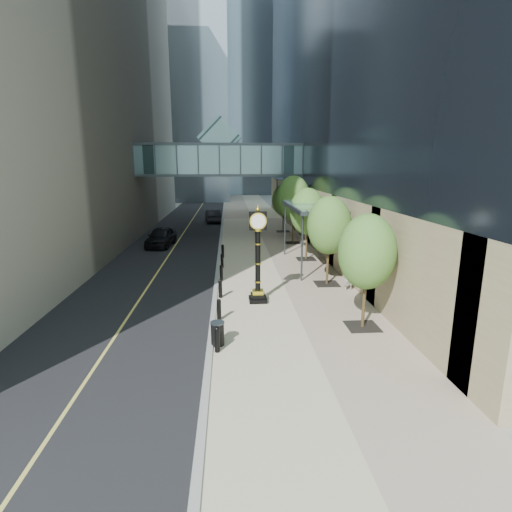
# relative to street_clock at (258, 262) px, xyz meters

# --- Properties ---
(ground) EXTENTS (320.00, 320.00, 0.00)m
(ground) POSITION_rel_street_clock_xyz_m (0.75, -6.66, -2.18)
(ground) COLOR gray
(ground) RESTS_ON ground
(road) EXTENTS (8.00, 180.00, 0.02)m
(road) POSITION_rel_street_clock_xyz_m (-6.25, 33.34, -2.17)
(road) COLOR black
(road) RESTS_ON ground
(sidewalk) EXTENTS (8.00, 180.00, 0.06)m
(sidewalk) POSITION_rel_street_clock_xyz_m (1.75, 33.34, -2.15)
(sidewalk) COLOR #BDB191
(sidewalk) RESTS_ON ground
(curb) EXTENTS (0.25, 180.00, 0.07)m
(curb) POSITION_rel_street_clock_xyz_m (-2.25, 33.34, -2.14)
(curb) COLOR gray
(curb) RESTS_ON ground
(distant_tower_b) EXTENTS (26.00, 24.00, 90.00)m
(distant_tower_b) POSITION_rel_street_clock_xyz_m (9.75, 88.34, 42.82)
(distant_tower_b) COLOR #96AABC
(distant_tower_b) RESTS_ON ground
(distant_tower_c) EXTENTS (22.00, 22.00, 65.00)m
(distant_tower_c) POSITION_rel_street_clock_xyz_m (-5.25, 113.34, 30.32)
(distant_tower_c) COLOR #96AABC
(distant_tower_c) RESTS_ON ground
(skywalk) EXTENTS (17.00, 4.20, 5.80)m
(skywalk) POSITION_rel_street_clock_xyz_m (-2.25, 21.34, 5.53)
(skywalk) COLOR slate
(skywalk) RESTS_ON ground
(entrance_canopy) EXTENTS (3.00, 8.00, 4.38)m
(entrance_canopy) POSITION_rel_street_clock_xyz_m (4.23, 7.34, 2.01)
(entrance_canopy) COLOR #383F44
(entrance_canopy) RESTS_ON ground
(bollard_row) EXTENTS (0.20, 16.20, 0.90)m
(bollard_row) POSITION_rel_street_clock_xyz_m (-1.95, 2.34, -1.67)
(bollard_row) COLOR black
(bollard_row) RESTS_ON sidewalk
(street_trees) EXTENTS (2.95, 28.42, 6.07)m
(street_trees) POSITION_rel_street_clock_xyz_m (4.35, 9.96, 1.53)
(street_trees) COLOR black
(street_trees) RESTS_ON sidewalk
(street_clock) EXTENTS (0.93, 0.93, 4.89)m
(street_clock) POSITION_rel_street_clock_xyz_m (0.00, 0.00, 0.00)
(street_clock) COLOR black
(street_clock) RESTS_ON sidewalk
(trash_bin) EXTENTS (0.68, 0.68, 0.90)m
(trash_bin) POSITION_rel_street_clock_xyz_m (-1.95, -5.06, -1.67)
(trash_bin) COLOR black
(trash_bin) RESTS_ON sidewalk
(pedestrian) EXTENTS (0.65, 0.47, 1.66)m
(pedestrian) POSITION_rel_street_clock_xyz_m (5.25, 1.56, -1.29)
(pedestrian) COLOR #A7A299
(pedestrian) RESTS_ON sidewalk
(car_near) EXTENTS (2.47, 5.09, 1.67)m
(car_near) POSITION_rel_street_clock_xyz_m (-7.42, 15.36, -1.32)
(car_near) COLOR black
(car_near) RESTS_ON road
(car_far) EXTENTS (2.24, 4.88, 1.55)m
(car_far) POSITION_rel_street_clock_xyz_m (-3.45, 30.55, -1.38)
(car_far) COLOR black
(car_far) RESTS_ON road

